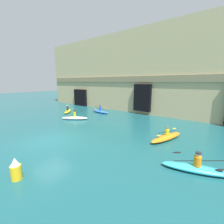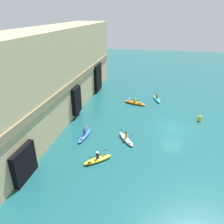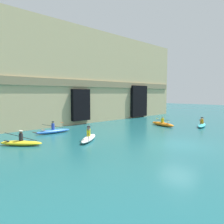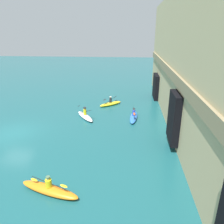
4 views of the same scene
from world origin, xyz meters
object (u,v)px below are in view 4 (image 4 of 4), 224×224
at_px(kayak_orange, 49,189).
at_px(kayak_blue, 134,117).
at_px(kayak_white, 85,116).
at_px(kayak_yellow, 111,103).

height_order(kayak_orange, kayak_blue, kayak_blue).
xyz_separation_m(kayak_white, kayak_yellow, (-4.34, 2.16, -0.02)).
relative_size(kayak_white, kayak_orange, 0.82).
bearing_deg(kayak_yellow, kayak_blue, -97.63).
height_order(kayak_white, kayak_orange, kayak_white).
relative_size(kayak_orange, kayak_yellow, 1.33).
bearing_deg(kayak_white, kayak_blue, -122.30).
relative_size(kayak_white, kayak_blue, 0.88).
xyz_separation_m(kayak_white, kayak_blue, (-0.28, 4.89, -0.02)).
distance_m(kayak_white, kayak_yellow, 4.85).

